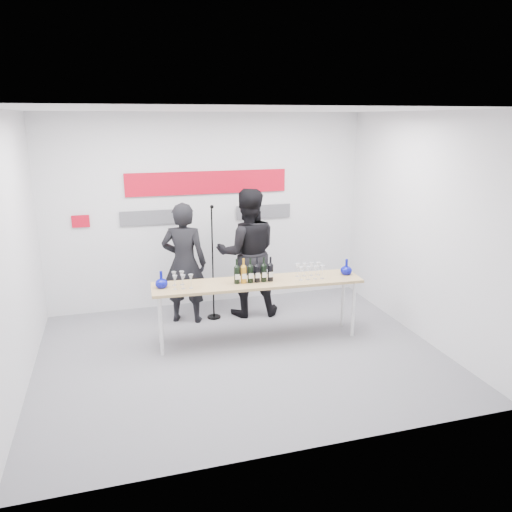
# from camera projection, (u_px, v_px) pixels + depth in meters

# --- Properties ---
(ground) EXTENTS (5.00, 5.00, 0.00)m
(ground) POSITION_uv_depth(u_px,v_px,m) (241.00, 354.00, 6.36)
(ground) COLOR slate
(ground) RESTS_ON ground
(back_wall) EXTENTS (5.00, 0.04, 3.00)m
(back_wall) POSITION_uv_depth(u_px,v_px,m) (208.00, 211.00, 7.81)
(back_wall) COLOR silver
(back_wall) RESTS_ON ground
(signage) EXTENTS (3.38, 0.02, 0.79)m
(signage) POSITION_uv_depth(u_px,v_px,m) (204.00, 192.00, 7.69)
(signage) COLOR red
(signage) RESTS_ON back_wall
(tasting_table) EXTENTS (2.80, 0.71, 0.83)m
(tasting_table) POSITION_uv_depth(u_px,v_px,m) (258.00, 286.00, 6.59)
(tasting_table) COLOR tan
(tasting_table) RESTS_ON ground
(wine_bottles) EXTENTS (0.53, 0.11, 0.33)m
(wine_bottles) POSITION_uv_depth(u_px,v_px,m) (254.00, 270.00, 6.49)
(wine_bottles) COLOR black
(wine_bottles) RESTS_ON tasting_table
(decanter_left) EXTENTS (0.16, 0.16, 0.21)m
(decanter_left) POSITION_uv_depth(u_px,v_px,m) (161.00, 279.00, 6.30)
(decanter_left) COLOR #070B8D
(decanter_left) RESTS_ON tasting_table
(decanter_right) EXTENTS (0.16, 0.16, 0.21)m
(decanter_right) POSITION_uv_depth(u_px,v_px,m) (346.00, 267.00, 6.84)
(decanter_right) COLOR #070B8D
(decanter_right) RESTS_ON tasting_table
(glasses_left) EXTENTS (0.26, 0.24, 0.18)m
(glasses_left) POSITION_uv_depth(u_px,v_px,m) (181.00, 280.00, 6.32)
(glasses_left) COLOR silver
(glasses_left) RESTS_ON tasting_table
(glasses_right) EXTENTS (0.37, 0.24, 0.18)m
(glasses_right) POSITION_uv_depth(u_px,v_px,m) (310.00, 271.00, 6.70)
(glasses_right) COLOR silver
(glasses_right) RESTS_ON tasting_table
(presenter_left) EXTENTS (0.75, 0.62, 1.77)m
(presenter_left) POSITION_uv_depth(u_px,v_px,m) (184.00, 263.00, 7.19)
(presenter_left) COLOR black
(presenter_left) RESTS_ON ground
(presenter_right) EXTENTS (1.03, 0.86, 1.93)m
(presenter_right) POSITION_uv_depth(u_px,v_px,m) (248.00, 253.00, 7.45)
(presenter_right) COLOR black
(presenter_right) RESTS_ON ground
(mic_stand) EXTENTS (0.20, 0.20, 1.72)m
(mic_stand) POSITION_uv_depth(u_px,v_px,m) (213.00, 285.00, 7.38)
(mic_stand) COLOR black
(mic_stand) RESTS_ON ground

